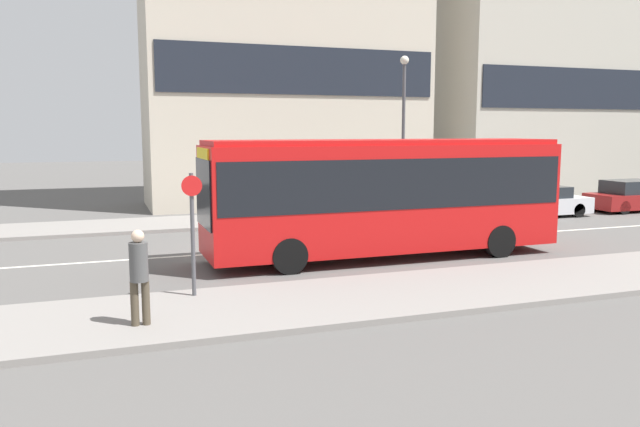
{
  "coord_description": "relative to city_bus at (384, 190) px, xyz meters",
  "views": [
    {
      "loc": [
        -4.37,
        -18.53,
        3.74
      ],
      "look_at": [
        1.58,
        -1.84,
        1.35
      ],
      "focal_mm": 35.0,
      "sensor_mm": 36.0,
      "label": 1
    }
  ],
  "objects": [
    {
      "name": "ground_plane",
      "position": [
        -3.45,
        2.14,
        -1.98
      ],
      "size": [
        120.0,
        120.0,
        0.0
      ],
      "primitive_type": "plane",
      "color": "#595654"
    },
    {
      "name": "sidewalk_near",
      "position": [
        -3.45,
        -4.11,
        -1.92
      ],
      "size": [
        44.0,
        3.5,
        0.13
      ],
      "color": "gray",
      "rests_on": "ground_plane"
    },
    {
      "name": "sidewalk_far",
      "position": [
        -3.45,
        8.39,
        -1.92
      ],
      "size": [
        44.0,
        3.5,
        0.13
      ],
      "color": "gray",
      "rests_on": "ground_plane"
    },
    {
      "name": "lane_centerline",
      "position": [
        -3.45,
        2.14,
        -1.98
      ],
      "size": [
        41.8,
        0.16,
        0.01
      ],
      "color": "silver",
      "rests_on": "ground_plane"
    },
    {
      "name": "apartment_block_right_tower",
      "position": [
        18.16,
        14.76,
        8.87
      ],
      "size": [
        14.75,
        6.33,
        21.72
      ],
      "color": "#B7B2A3",
      "rests_on": "ground_plane"
    },
    {
      "name": "city_bus",
      "position": [
        0.0,
        0.0,
        0.0
      ],
      "size": [
        10.48,
        2.53,
        3.45
      ],
      "rotation": [
        0.0,
        0.0,
        0.08
      ],
      "color": "red",
      "rests_on": "ground_plane"
    },
    {
      "name": "parked_car_0",
      "position": [
        10.24,
        5.69,
        -1.36
      ],
      "size": [
        4.1,
        1.85,
        1.31
      ],
      "color": "silver",
      "rests_on": "ground_plane"
    },
    {
      "name": "parked_car_1",
      "position": [
        15.4,
        5.74,
        -1.31
      ],
      "size": [
        4.26,
        1.81,
        1.43
      ],
      "color": "maroon",
      "rests_on": "ground_plane"
    },
    {
      "name": "pedestrian_near_stop",
      "position": [
        -7.19,
        -4.7,
        -0.82
      ],
      "size": [
        0.35,
        0.34,
        1.8
      ],
      "rotation": [
        0.0,
        0.0,
        3.13
      ],
      "color": "#4C4233",
      "rests_on": "sidewalk_near"
    },
    {
      "name": "bus_stop_sign",
      "position": [
        -5.95,
        -2.94,
        -0.28
      ],
      "size": [
        0.44,
        0.12,
        2.69
      ],
      "color": "#4C4C51",
      "rests_on": "sidewalk_near"
    },
    {
      "name": "street_lamp",
      "position": [
        4.36,
        7.33,
        2.22
      ],
      "size": [
        0.36,
        0.36,
        6.64
      ],
      "color": "#4C4C51",
      "rests_on": "sidewalk_far"
    }
  ]
}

